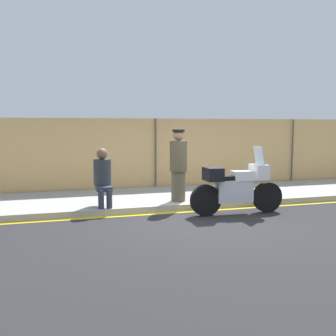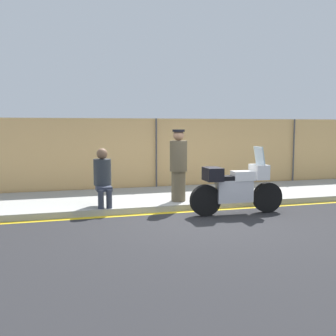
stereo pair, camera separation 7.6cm
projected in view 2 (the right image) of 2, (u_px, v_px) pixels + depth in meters
ground_plane at (202, 220)px, 8.50m from camera, size 120.00×120.00×0.00m
sidewalk at (170, 197)px, 10.87m from camera, size 36.31×2.98×0.15m
curb_paint_stripe at (188, 211)px, 9.37m from camera, size 36.31×0.18×0.01m
storefront_fence at (156, 155)px, 12.27m from camera, size 34.50×0.17×2.27m
motorcycle at (236, 187)px, 9.04m from camera, size 2.27×0.53×1.56m
officer_standing at (178, 165)px, 9.82m from camera, size 0.43×0.43×1.80m
person_seated_on_curb at (103, 174)px, 9.28m from camera, size 0.42×0.71×1.36m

